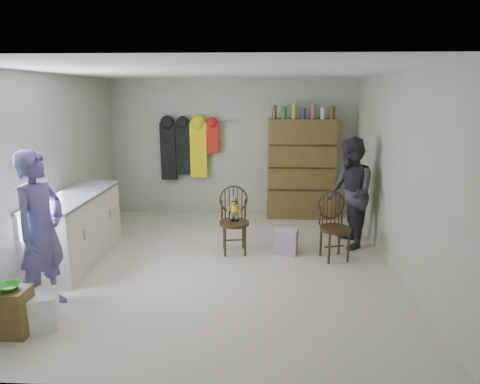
# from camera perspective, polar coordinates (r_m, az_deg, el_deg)

# --- Properties ---
(ground_plane) EXTENTS (5.00, 5.00, 0.00)m
(ground_plane) POSITION_cam_1_polar(r_m,az_deg,el_deg) (5.84, -2.58, -9.53)
(ground_plane) COLOR beige
(ground_plane) RESTS_ON ground
(room_walls) EXTENTS (5.00, 5.00, 5.00)m
(room_walls) POSITION_cam_1_polar(r_m,az_deg,el_deg) (5.96, -2.26, 6.65)
(room_walls) COLOR #A7AF92
(room_walls) RESTS_ON ground
(counter) EXTENTS (0.64, 1.86, 0.94)m
(counter) POSITION_cam_1_polar(r_m,az_deg,el_deg) (6.17, -21.02, -4.51)
(counter) COLOR silver
(counter) RESTS_ON ground
(stool) EXTENTS (0.32, 0.28, 0.46)m
(stool) POSITION_cam_1_polar(r_m,az_deg,el_deg) (4.71, -28.08, -13.92)
(stool) COLOR brown
(stool) RESTS_ON ground
(bowl) EXTENTS (0.21, 0.21, 0.05)m
(bowl) POSITION_cam_1_polar(r_m,az_deg,el_deg) (4.61, -28.43, -11.07)
(bowl) COLOR green
(bowl) RESTS_ON stool
(plastic_tub) EXTENTS (0.45, 0.44, 0.34)m
(plastic_tub) POSITION_cam_1_polar(r_m,az_deg,el_deg) (4.78, -25.27, -14.06)
(plastic_tub) COLOR white
(plastic_tub) RESTS_ON ground
(chair_front) EXTENTS (0.47, 0.47, 0.95)m
(chair_front) POSITION_cam_1_polar(r_m,az_deg,el_deg) (6.10, -0.80, -3.14)
(chair_front) COLOR #3C2A15
(chair_front) RESTS_ON ground
(chair_far) EXTENTS (0.51, 0.51, 0.94)m
(chair_far) POSITION_cam_1_polar(r_m,az_deg,el_deg) (6.02, 12.40, -4.07)
(chair_far) COLOR #3C2A15
(chair_far) RESTS_ON ground
(striped_bag) EXTENTS (0.38, 0.32, 0.35)m
(striped_bag) POSITION_cam_1_polar(r_m,az_deg,el_deg) (6.19, 6.10, -6.54)
(striped_bag) COLOR pink
(striped_bag) RESTS_ON ground
(person_left) EXTENTS (0.53, 0.70, 1.70)m
(person_left) POSITION_cam_1_polar(r_m,az_deg,el_deg) (4.88, -25.02, -4.80)
(person_left) COLOR #595094
(person_left) RESTS_ON ground
(person_right) EXTENTS (0.66, 0.83, 1.63)m
(person_right) POSITION_cam_1_polar(r_m,az_deg,el_deg) (6.45, 14.41, -0.13)
(person_right) COLOR #2D2B33
(person_right) RESTS_ON ground
(dresser) EXTENTS (1.20, 0.39, 2.06)m
(dresser) POSITION_cam_1_polar(r_m,az_deg,el_deg) (7.81, 8.14, 3.14)
(dresser) COLOR brown
(dresser) RESTS_ON ground
(coat_rack) EXTENTS (1.42, 0.12, 1.09)m
(coat_rack) POSITION_cam_1_polar(r_m,az_deg,el_deg) (7.93, -7.04, 5.79)
(coat_rack) COLOR #99999E
(coat_rack) RESTS_ON ground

